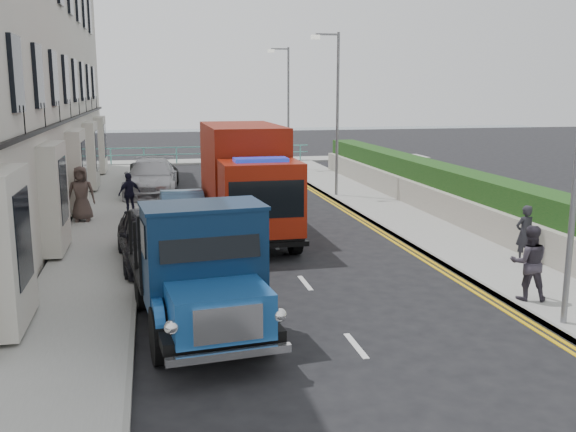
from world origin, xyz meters
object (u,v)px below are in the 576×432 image
at_px(lamp_near, 575,125).
at_px(bedford_lorry, 203,278).
at_px(red_lorry, 246,178).
at_px(lamp_far, 286,101).
at_px(pedestrian_east_near, 525,233).
at_px(parked_car_front, 153,237).
at_px(lamp_mid, 335,105).

xyz_separation_m(lamp_near, bedford_lorry, (-6.89, 0.96, -2.81)).
bearing_deg(red_lorry, lamp_far, 73.23).
bearing_deg(bedford_lorry, pedestrian_east_near, 14.88).
bearing_deg(parked_car_front, bedford_lorry, -86.31).
distance_m(lamp_near, red_lorry, 10.87).
xyz_separation_m(lamp_mid, red_lorry, (-4.80, -6.47, -2.12)).
xyz_separation_m(lamp_far, red_lorry, (-4.80, -16.47, -2.12)).
height_order(lamp_mid, bedford_lorry, lamp_mid).
xyz_separation_m(lamp_mid, parked_car_front, (-7.78, -9.43, -3.24)).
distance_m(lamp_far, parked_car_front, 21.18).
relative_size(lamp_far, parked_car_front, 1.57).
xyz_separation_m(lamp_mid, bedford_lorry, (-6.89, -15.04, -2.81)).
distance_m(lamp_mid, parked_car_front, 12.65).
distance_m(bedford_lorry, pedestrian_east_near, 9.44).
distance_m(lamp_mid, bedford_lorry, 16.77).
bearing_deg(lamp_mid, lamp_far, 90.00).
height_order(lamp_mid, parked_car_front, lamp_mid).
relative_size(bedford_lorry, red_lorry, 0.83).
bearing_deg(pedestrian_east_near, lamp_near, 58.94).
bearing_deg(lamp_near, parked_car_front, 139.83).
distance_m(red_lorry, parked_car_front, 4.35).
relative_size(lamp_near, red_lorry, 1.04).
relative_size(lamp_near, pedestrian_east_near, 4.58).
xyz_separation_m(lamp_far, parked_car_front, (-7.78, -19.43, -3.24)).
distance_m(lamp_near, lamp_far, 26.00).
bearing_deg(red_lorry, lamp_near, -63.79).
relative_size(red_lorry, parked_car_front, 1.51).
relative_size(bedford_lorry, pedestrian_east_near, 3.69).
xyz_separation_m(bedford_lorry, parked_car_front, (-0.89, 5.60, -0.43)).
bearing_deg(lamp_mid, lamp_near, -90.00).
bearing_deg(lamp_far, pedestrian_east_near, -84.93).
distance_m(lamp_near, parked_car_front, 10.68).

